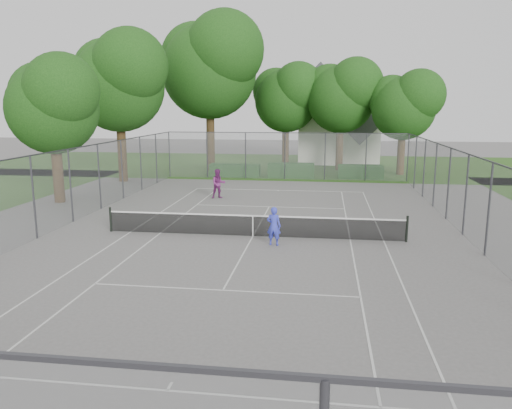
# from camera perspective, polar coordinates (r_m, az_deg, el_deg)

# --- Properties ---
(ground) EXTENTS (120.00, 120.00, 0.00)m
(ground) POSITION_cam_1_polar(r_m,az_deg,el_deg) (21.42, -0.36, -3.67)
(ground) COLOR #64615F
(ground) RESTS_ON ground
(grass_far) EXTENTS (60.00, 20.00, 0.00)m
(grass_far) POSITION_cam_1_polar(r_m,az_deg,el_deg) (46.90, 4.17, 4.50)
(grass_far) COLOR #264D16
(grass_far) RESTS_ON ground
(court_markings) EXTENTS (11.03, 23.83, 0.01)m
(court_markings) POSITION_cam_1_polar(r_m,az_deg,el_deg) (21.42, -0.36, -3.65)
(court_markings) COLOR silver
(court_markings) RESTS_ON ground
(tennis_net) EXTENTS (12.87, 0.10, 1.10)m
(tennis_net) POSITION_cam_1_polar(r_m,az_deg,el_deg) (21.29, -0.37, -2.34)
(tennis_net) COLOR black
(tennis_net) RESTS_ON ground
(perimeter_fence) EXTENTS (18.08, 34.08, 3.52)m
(perimeter_fence) POSITION_cam_1_polar(r_m,az_deg,el_deg) (21.02, -0.37, 1.10)
(perimeter_fence) COLOR #38383D
(perimeter_fence) RESTS_ON ground
(tree_far_left) EXTENTS (9.05, 8.26, 13.01)m
(tree_far_left) POSITION_cam_1_polar(r_m,az_deg,el_deg) (42.86, -5.24, 15.82)
(tree_far_left) COLOR #3A2715
(tree_far_left) RESTS_ON ground
(tree_far_midleft) EXTENTS (6.44, 5.88, 9.26)m
(tree_far_midleft) POSITION_cam_1_polar(r_m,az_deg,el_deg) (45.45, 3.55, 12.33)
(tree_far_midleft) COLOR #3A2715
(tree_far_midleft) RESTS_ON ground
(tree_far_midright) EXTENTS (6.57, 6.00, 9.44)m
(tree_far_midright) POSITION_cam_1_polar(r_m,az_deg,el_deg) (43.71, 9.83, 12.39)
(tree_far_midright) COLOR #3A2715
(tree_far_midright) RESTS_ON ground
(tree_far_right) EXTENTS (5.77, 5.27, 8.29)m
(tree_far_right) POSITION_cam_1_polar(r_m,az_deg,el_deg) (41.77, 16.65, 11.06)
(tree_far_right) COLOR #3A2715
(tree_far_right) RESTS_ON ground
(tree_side_back) EXTENTS (7.50, 6.85, 10.78)m
(tree_side_back) POSITION_cam_1_polar(r_m,az_deg,el_deg) (37.76, -15.38, 13.76)
(tree_side_back) COLOR #3A2715
(tree_side_back) RESTS_ON ground
(tree_side_front) EXTENTS (5.81, 5.30, 8.35)m
(tree_side_front) POSITION_cam_1_polar(r_m,az_deg,el_deg) (30.55, -22.19, 10.86)
(tree_side_front) COLOR #3A2715
(tree_side_front) RESTS_ON ground
(hedge_left) EXTENTS (3.92, 1.18, 0.98)m
(hedge_left) POSITION_cam_1_polar(r_m,az_deg,el_deg) (39.40, -2.42, 3.94)
(hedge_left) COLOR #194717
(hedge_left) RESTS_ON ground
(hedge_mid) EXTENTS (3.57, 1.02, 1.12)m
(hedge_mid) POSITION_cam_1_polar(r_m,az_deg,el_deg) (38.84, 4.02, 3.92)
(hedge_mid) COLOR #194717
(hedge_mid) RESTS_ON ground
(hedge_right) EXTENTS (3.39, 1.24, 1.02)m
(hedge_right) POSITION_cam_1_polar(r_m,az_deg,el_deg) (39.20, 11.85, 3.70)
(hedge_right) COLOR #194717
(hedge_right) RESTS_ON ground
(house) EXTENTS (7.51, 5.82, 9.35)m
(house) POSITION_cam_1_polar(r_m,az_deg,el_deg) (49.56, 9.44, 9.11)
(house) COLOR white
(house) RESTS_ON ground
(girl_player) EXTENTS (0.61, 0.44, 1.57)m
(girl_player) POSITION_cam_1_polar(r_m,az_deg,el_deg) (19.95, 2.05, -2.47)
(girl_player) COLOR blue
(girl_player) RESTS_ON ground
(woman_player) EXTENTS (1.05, 0.95, 1.76)m
(woman_player) POSITION_cam_1_polar(r_m,az_deg,el_deg) (30.10, -4.32, 2.38)
(woman_player) COLOR #76276B
(woman_player) RESTS_ON ground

